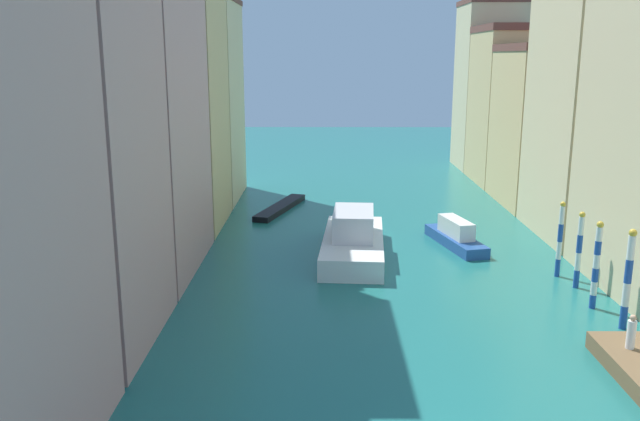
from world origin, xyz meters
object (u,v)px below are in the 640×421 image
at_px(mooring_pole_2, 579,249).
at_px(mooring_pole_1, 596,264).
at_px(motorboat_0, 456,236).
at_px(person_on_dock, 631,333).
at_px(mooring_pole_0, 628,278).
at_px(mooring_pole_3, 560,239).
at_px(gondola_black, 281,207).
at_px(vaporetto_white, 353,240).

bearing_deg(mooring_pole_2, mooring_pole_1, -95.45).
xyz_separation_m(mooring_pole_2, motorboat_0, (-5.08, 8.22, -1.52)).
relative_size(person_on_dock, mooring_pole_0, 0.30).
height_order(mooring_pole_3, gondola_black, mooring_pole_3).
bearing_deg(mooring_pole_0, mooring_pole_1, 98.78).
bearing_deg(vaporetto_white, gondola_black, 113.15).
bearing_deg(mooring_pole_3, person_on_dock, -94.68).
height_order(mooring_pole_0, gondola_black, mooring_pole_0).
relative_size(mooring_pole_2, gondola_black, 0.48).
bearing_deg(gondola_black, mooring_pole_1, -51.49).
distance_m(vaporetto_white, motorboat_0, 7.41).
distance_m(mooring_pole_0, gondola_black, 30.17).
xyz_separation_m(person_on_dock, mooring_pole_1, (1.01, 6.32, 0.92)).
height_order(mooring_pole_0, mooring_pole_1, mooring_pole_0).
bearing_deg(motorboat_0, mooring_pole_1, -66.92).
bearing_deg(person_on_dock, mooring_pole_2, 82.08).
distance_m(mooring_pole_0, mooring_pole_1, 2.63).
relative_size(mooring_pole_3, vaporetto_white, 0.41).
xyz_separation_m(mooring_pole_1, mooring_pole_3, (-0.09, 4.96, -0.06)).
height_order(person_on_dock, mooring_pole_3, mooring_pole_3).
distance_m(gondola_black, motorboat_0, 16.32).
height_order(gondola_black, motorboat_0, motorboat_0).
xyz_separation_m(mooring_pole_0, mooring_pole_3, (-0.49, 7.56, -0.21)).
height_order(mooring_pole_0, vaporetto_white, mooring_pole_0).
relative_size(mooring_pole_1, mooring_pole_3, 1.02).
distance_m(mooring_pole_0, vaporetto_white, 16.83).
bearing_deg(gondola_black, mooring_pole_2, -46.76).
relative_size(mooring_pole_0, motorboat_0, 0.70).
relative_size(mooring_pole_3, gondola_black, 0.49).
distance_m(mooring_pole_2, motorboat_0, 9.78).
distance_m(mooring_pole_2, vaporetto_white, 13.49).
bearing_deg(mooring_pole_3, mooring_pole_2, -78.95).
relative_size(mooring_pole_0, vaporetto_white, 0.45).
distance_m(mooring_pole_0, mooring_pole_3, 7.58).
xyz_separation_m(person_on_dock, vaporetto_white, (-10.79, 15.22, -0.36)).
height_order(person_on_dock, mooring_pole_1, mooring_pole_1).
height_order(person_on_dock, vaporetto_white, vaporetto_white).
relative_size(mooring_pole_1, mooring_pole_2, 1.06).
relative_size(person_on_dock, mooring_pole_3, 0.33).
relative_size(person_on_dock, motorboat_0, 0.21).
height_order(mooring_pole_1, vaporetto_white, mooring_pole_1).
xyz_separation_m(vaporetto_white, gondola_black, (-5.49, 12.84, -0.83)).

